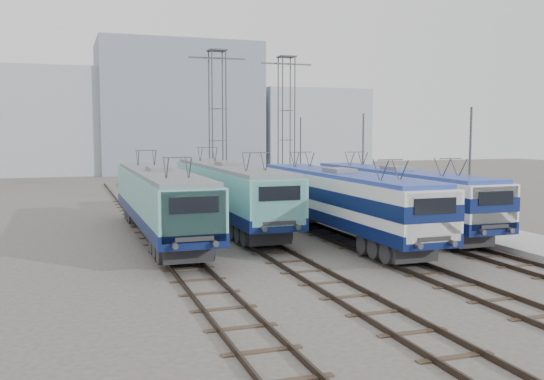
{
  "coord_description": "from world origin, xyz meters",
  "views": [
    {
      "loc": [
        -11.49,
        -24.57,
        5.73
      ],
      "look_at": [
        -0.64,
        7.0,
        2.5
      ],
      "focal_mm": 40.0,
      "sensor_mm": 36.0,
      "label": 1
    }
  ],
  "objects_px": {
    "catenary_tower_east": "(286,121)",
    "mast_mid": "(363,163)",
    "locomotive_center_left": "(229,190)",
    "catenary_tower_west": "(218,120)",
    "locomotive_far_left": "(160,198)",
    "mast_rear": "(301,156)",
    "mast_front": "(469,174)",
    "locomotive_center_right": "(340,198)",
    "locomotive_far_right": "(398,192)"
  },
  "relations": [
    {
      "from": "locomotive_center_right",
      "to": "catenary_tower_east",
      "type": "distance_m",
      "value": 20.64
    },
    {
      "from": "locomotive_far_right",
      "to": "catenary_tower_west",
      "type": "relative_size",
      "value": 1.43
    },
    {
      "from": "locomotive_center_left",
      "to": "locomotive_center_right",
      "type": "distance_m",
      "value": 7.39
    },
    {
      "from": "mast_mid",
      "to": "mast_rear",
      "type": "xyz_separation_m",
      "value": [
        0.0,
        12.0,
        0.0
      ]
    },
    {
      "from": "locomotive_far_left",
      "to": "mast_front",
      "type": "xyz_separation_m",
      "value": [
        15.35,
        -5.35,
        1.26
      ]
    },
    {
      "from": "locomotive_far_right",
      "to": "catenary_tower_west",
      "type": "distance_m",
      "value": 17.86
    },
    {
      "from": "locomotive_center_right",
      "to": "mast_mid",
      "type": "relative_size",
      "value": 2.51
    },
    {
      "from": "locomotive_center_right",
      "to": "locomotive_far_left",
      "type": "bearing_deg",
      "value": 161.18
    },
    {
      "from": "locomotive_far_left",
      "to": "catenary_tower_west",
      "type": "height_order",
      "value": "catenary_tower_west"
    },
    {
      "from": "mast_front",
      "to": "mast_mid",
      "type": "xyz_separation_m",
      "value": [
        0.0,
        12.0,
        0.0
      ]
    },
    {
      "from": "mast_front",
      "to": "catenary_tower_west",
      "type": "bearing_deg",
      "value": 113.27
    },
    {
      "from": "locomotive_center_right",
      "to": "mast_front",
      "type": "distance_m",
      "value": 6.86
    },
    {
      "from": "locomotive_center_left",
      "to": "mast_front",
      "type": "bearing_deg",
      "value": -36.93
    },
    {
      "from": "locomotive_far_left",
      "to": "mast_rear",
      "type": "relative_size",
      "value": 2.57
    },
    {
      "from": "locomotive_center_right",
      "to": "catenary_tower_west",
      "type": "distance_m",
      "value": 18.39
    },
    {
      "from": "locomotive_center_left",
      "to": "catenary_tower_west",
      "type": "xyz_separation_m",
      "value": [
        2.25,
        11.84,
        4.37
      ]
    },
    {
      "from": "locomotive_far_left",
      "to": "mast_rear",
      "type": "bearing_deg",
      "value": 50.54
    },
    {
      "from": "locomotive_center_right",
      "to": "mast_front",
      "type": "relative_size",
      "value": 2.51
    },
    {
      "from": "mast_rear",
      "to": "catenary_tower_west",
      "type": "bearing_deg",
      "value": -155.06
    },
    {
      "from": "catenary_tower_east",
      "to": "mast_rear",
      "type": "xyz_separation_m",
      "value": [
        2.1,
        2.0,
        -3.14
      ]
    },
    {
      "from": "catenary_tower_east",
      "to": "mast_rear",
      "type": "height_order",
      "value": "catenary_tower_east"
    },
    {
      "from": "mast_front",
      "to": "mast_rear",
      "type": "xyz_separation_m",
      "value": [
        0.0,
        24.0,
        0.0
      ]
    },
    {
      "from": "locomotive_far_right",
      "to": "locomotive_center_left",
      "type": "bearing_deg",
      "value": 155.62
    },
    {
      "from": "catenary_tower_west",
      "to": "catenary_tower_east",
      "type": "relative_size",
      "value": 1.0
    },
    {
      "from": "catenary_tower_west",
      "to": "mast_mid",
      "type": "height_order",
      "value": "catenary_tower_west"
    },
    {
      "from": "catenary_tower_east",
      "to": "mast_front",
      "type": "xyz_separation_m",
      "value": [
        2.1,
        -22.0,
        -3.14
      ]
    },
    {
      "from": "catenary_tower_east",
      "to": "mast_mid",
      "type": "relative_size",
      "value": 1.71
    },
    {
      "from": "catenary_tower_west",
      "to": "mast_rear",
      "type": "xyz_separation_m",
      "value": [
        8.6,
        4.0,
        -3.14
      ]
    },
    {
      "from": "locomotive_center_left",
      "to": "mast_rear",
      "type": "bearing_deg",
      "value": 55.6
    },
    {
      "from": "locomotive_far_left",
      "to": "mast_rear",
      "type": "distance_m",
      "value": 24.18
    },
    {
      "from": "locomotive_far_left",
      "to": "mast_mid",
      "type": "relative_size",
      "value": 2.57
    },
    {
      "from": "catenary_tower_west",
      "to": "mast_front",
      "type": "xyz_separation_m",
      "value": [
        8.6,
        -20.0,
        -3.14
      ]
    },
    {
      "from": "catenary_tower_east",
      "to": "mast_front",
      "type": "distance_m",
      "value": 22.32
    },
    {
      "from": "locomotive_center_left",
      "to": "catenary_tower_west",
      "type": "relative_size",
      "value": 1.52
    },
    {
      "from": "locomotive_far_left",
      "to": "catenary_tower_east",
      "type": "bearing_deg",
      "value": 51.48
    },
    {
      "from": "catenary_tower_east",
      "to": "mast_mid",
      "type": "distance_m",
      "value": 10.69
    },
    {
      "from": "locomotive_center_right",
      "to": "mast_mid",
      "type": "distance_m",
      "value": 11.67
    },
    {
      "from": "catenary_tower_east",
      "to": "locomotive_center_right",
      "type": "bearing_deg",
      "value": -102.17
    },
    {
      "from": "locomotive_far_left",
      "to": "locomotive_far_right",
      "type": "height_order",
      "value": "locomotive_far_left"
    },
    {
      "from": "catenary_tower_west",
      "to": "locomotive_center_right",
      "type": "bearing_deg",
      "value": -82.76
    },
    {
      "from": "catenary_tower_east",
      "to": "locomotive_center_left",
      "type": "bearing_deg",
      "value": -122.29
    },
    {
      "from": "locomotive_far_left",
      "to": "mast_front",
      "type": "relative_size",
      "value": 2.57
    },
    {
      "from": "locomotive_far_right",
      "to": "mast_front",
      "type": "relative_size",
      "value": 2.46
    },
    {
      "from": "mast_front",
      "to": "locomotive_far_left",
      "type": "bearing_deg",
      "value": 160.77
    },
    {
      "from": "locomotive_center_left",
      "to": "catenary_tower_east",
      "type": "distance_m",
      "value": 16.95
    },
    {
      "from": "locomotive_center_left",
      "to": "mast_rear",
      "type": "xyz_separation_m",
      "value": [
        10.85,
        15.84,
        1.22
      ]
    },
    {
      "from": "locomotive_far_left",
      "to": "catenary_tower_west",
      "type": "bearing_deg",
      "value": 65.25
    },
    {
      "from": "mast_mid",
      "to": "mast_rear",
      "type": "bearing_deg",
      "value": 90.0
    },
    {
      "from": "locomotive_center_right",
      "to": "mast_rear",
      "type": "distance_m",
      "value": 22.66
    },
    {
      "from": "catenary_tower_east",
      "to": "mast_front",
      "type": "height_order",
      "value": "catenary_tower_east"
    }
  ]
}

